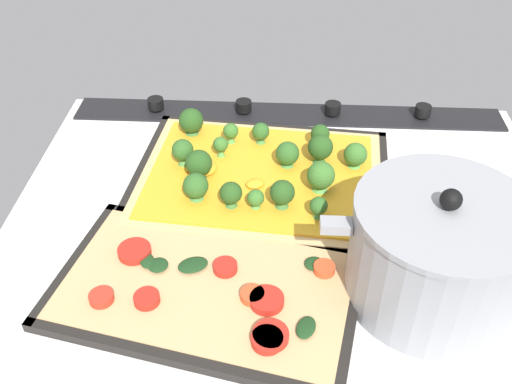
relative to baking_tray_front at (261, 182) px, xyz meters
The scene contains 7 objects.
ground_plane 10.69cm from the baking_tray_front, 111.76° to the left, with size 78.26×66.12×3.00cm, color white.
stove_control_panel 20.17cm from the baking_tray_front, 101.15° to the right, with size 75.13×7.00×2.60cm.
baking_tray_front is the anchor object (origin of this frame).
broccoli_pizza 1.84cm from the baking_tray_front, 35.10° to the right, with size 37.87×30.26×6.10cm.
baking_tray_back 22.50cm from the baking_tray_front, 75.60° to the left, with size 40.22×28.95×1.30cm.
veggie_pizza_back 22.67cm from the baking_tray_front, 76.49° to the left, with size 37.38×26.10×1.90cm.
cooking_pot 29.95cm from the baking_tray_front, 136.06° to the left, with size 27.07×20.27×15.96cm.
Camera 1 is at (1.04, 57.89, 53.64)cm, focal length 40.17 mm.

